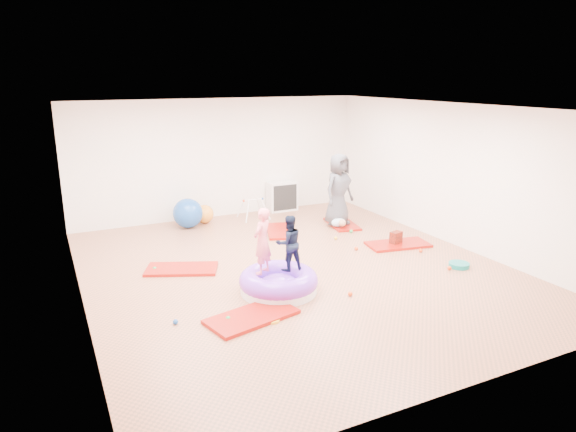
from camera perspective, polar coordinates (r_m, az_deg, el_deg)
name	(u,v)px	position (r m, az deg, el deg)	size (l,w,h in m)	color
room	(296,192)	(8.69, 0.87, 2.71)	(7.01, 8.01, 2.81)	#B36949
gym_mat_front_left	(252,317)	(7.37, -4.04, -11.09)	(1.28, 0.64, 0.05)	#AE0F02
gym_mat_mid_left	(182,269)	(9.23, -11.73, -5.79)	(1.23, 0.61, 0.05)	#AE0F02
gym_mat_center_back	(281,231)	(11.20, -0.82, -1.67)	(1.17, 0.59, 0.05)	#AE0F02
gym_mat_right	(398,244)	(10.55, 12.12, -3.11)	(1.23, 0.62, 0.05)	#AE0F02
gym_mat_rear_right	(342,224)	(11.79, 6.02, -0.89)	(1.10, 0.55, 0.05)	#AE0F02
inflatable_cushion	(279,283)	(8.14, -1.05, -7.42)	(1.25, 1.25, 0.39)	white
child_pink	(262,238)	(7.91, -2.88, -2.46)	(0.38, 0.25, 1.05)	#FB7081
child_navy	(289,240)	(8.05, 0.09, -2.69)	(0.44, 0.34, 0.90)	black
adult_caregiver	(339,189)	(11.50, 5.64, 2.96)	(0.79, 0.51, 1.61)	#44454C
infant	(339,222)	(11.45, 5.73, -0.72)	(0.34, 0.35, 0.20)	silver
ball_pit_balls	(321,266)	(9.15, 3.74, -5.59)	(5.08, 2.87, 0.07)	#E64110
exercise_ball_blue	(188,213)	(11.67, -11.07, 0.31)	(0.66, 0.66, 0.66)	#184AA1
exercise_ball_orange	(204,214)	(11.98, -9.28, 0.21)	(0.43, 0.43, 0.43)	orange
infant_play_gym	(253,206)	(12.13, -3.88, 1.13)	(0.64, 0.61, 0.49)	white
cube_shelf	(282,196)	(12.91, -0.64, 2.21)	(0.74, 0.36, 0.74)	white
balance_disc	(459,265)	(9.68, 18.46, -5.18)	(0.36, 0.36, 0.08)	#0B7A74
backpack	(396,239)	(10.52, 11.90, -2.47)	(0.25, 0.15, 0.28)	#A71E08
yellow_toy	(272,320)	(7.28, -1.75, -11.49)	(0.21, 0.21, 0.03)	yellow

